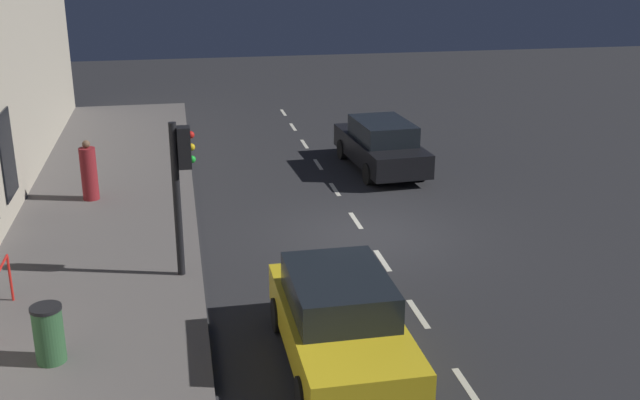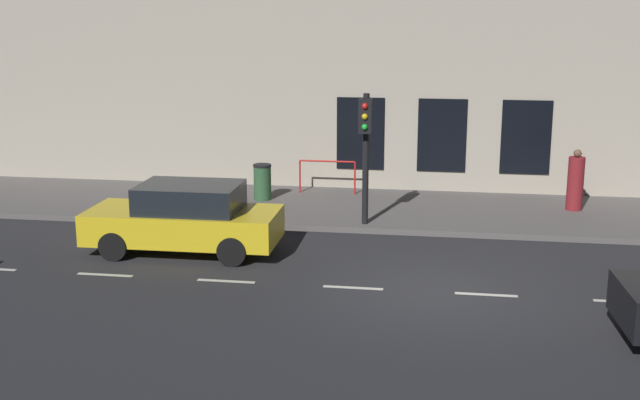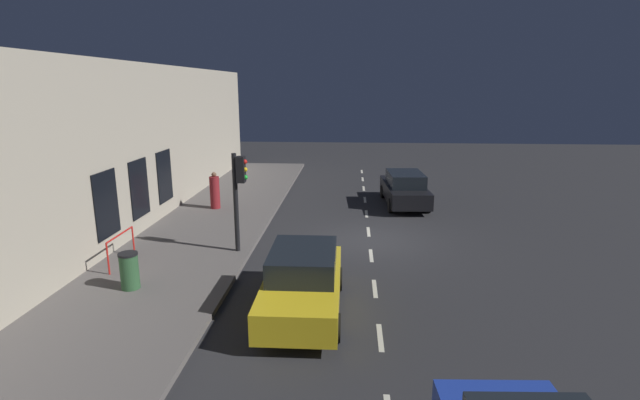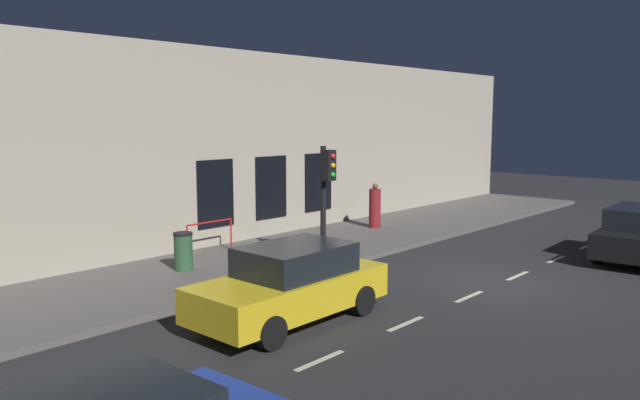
{
  "view_description": "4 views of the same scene",
  "coord_description": "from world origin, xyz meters",
  "px_view_note": "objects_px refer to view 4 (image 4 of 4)",
  "views": [
    {
      "loc": [
        4.3,
        16.7,
        6.82
      ],
      "look_at": [
        1.35,
        1.2,
        1.39
      ],
      "focal_mm": 42.7,
      "sensor_mm": 36.0,
      "label": 1
    },
    {
      "loc": [
        -15.23,
        -0.12,
        5.4
      ],
      "look_at": [
        1.61,
        2.52,
        1.38
      ],
      "focal_mm": 45.67,
      "sensor_mm": 36.0,
      "label": 2
    },
    {
      "loc": [
        0.71,
        16.31,
        5.5
      ],
      "look_at": [
        1.63,
        2.71,
        2.15
      ],
      "focal_mm": 26.26,
      "sensor_mm": 36.0,
      "label": 3
    },
    {
      "loc": [
        -6.86,
        14.3,
        4.17
      ],
      "look_at": [
        3.56,
        2.9,
        2.1
      ],
      "focal_mm": 34.54,
      "sensor_mm": 36.0,
      "label": 4
    }
  ],
  "objects_px": {
    "trash_bin": "(183,251)",
    "traffic_light": "(326,185)",
    "parked_car_1": "(291,284)",
    "pedestrian_0": "(375,208)"
  },
  "relations": [
    {
      "from": "parked_car_1",
      "to": "pedestrian_0",
      "type": "xyz_separation_m",
      "value": [
        4.88,
        -9.21,
        0.1
      ]
    },
    {
      "from": "parked_car_1",
      "to": "pedestrian_0",
      "type": "bearing_deg",
      "value": -62.6
    },
    {
      "from": "parked_car_1",
      "to": "trash_bin",
      "type": "bearing_deg",
      "value": -8.85
    },
    {
      "from": "pedestrian_0",
      "to": "trash_bin",
      "type": "bearing_deg",
      "value": -51.83
    },
    {
      "from": "trash_bin",
      "to": "traffic_light",
      "type": "bearing_deg",
      "value": -126.38
    },
    {
      "from": "traffic_light",
      "to": "parked_car_1",
      "type": "bearing_deg",
      "value": 122.75
    },
    {
      "from": "traffic_light",
      "to": "pedestrian_0",
      "type": "xyz_separation_m",
      "value": [
        2.42,
        -5.39,
        -1.44
      ]
    },
    {
      "from": "trash_bin",
      "to": "pedestrian_0",
      "type": "bearing_deg",
      "value": -89.18
    },
    {
      "from": "parked_car_1",
      "to": "pedestrian_0",
      "type": "relative_size",
      "value": 2.64
    },
    {
      "from": "traffic_light",
      "to": "trash_bin",
      "type": "distance_m",
      "value": 4.23
    }
  ]
}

